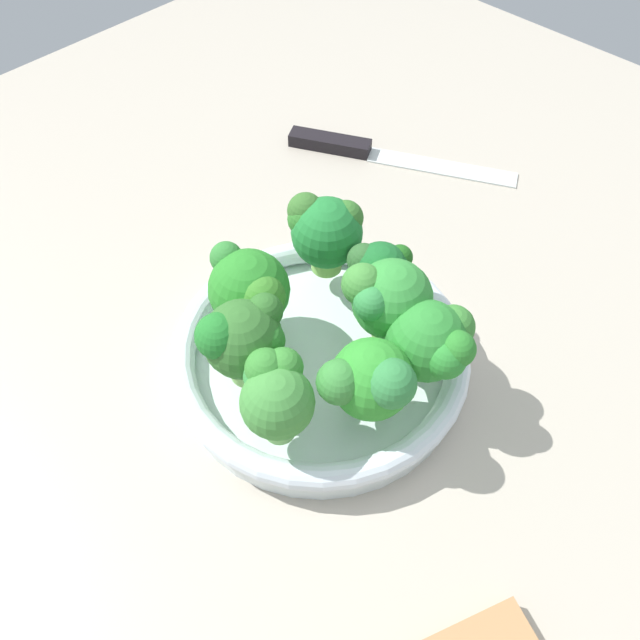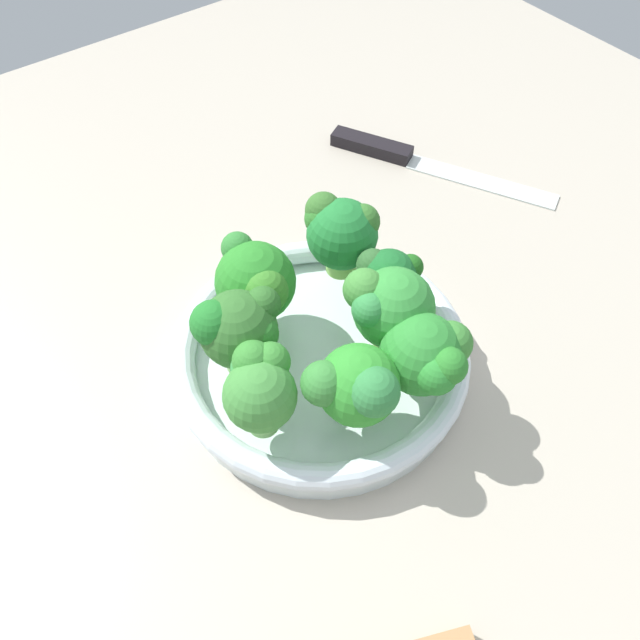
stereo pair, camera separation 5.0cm
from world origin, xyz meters
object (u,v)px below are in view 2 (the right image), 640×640
Objects in this scene: broccoli_floret_5 at (427,356)px; knife at (410,158)px; broccoli_floret_3 at (239,329)px; broccoli_floret_7 at (256,282)px; broccoli_floret_0 at (389,307)px; broccoli_floret_1 at (260,387)px; broccoli_floret_2 at (340,231)px; bowl at (320,355)px; broccoli_floret_4 at (357,386)px; broccoli_floret_6 at (386,278)px.

broccoli_floret_5 is 0.29× the size of knife.
broccoli_floret_7 is at bearing -46.49° from broccoli_floret_3.
broccoli_floret_0 is 11.99cm from broccoli_floret_1.
broccoli_floret_1 is 16.92cm from broccoli_floret_2.
broccoli_floret_7 is 0.33× the size of knife.
broccoli_floret_3 is at bearing -16.31° from broccoli_floret_1.
knife is at bearing -46.81° from broccoli_floret_0.
broccoli_floret_0 is (-3.25, -4.24, 6.53)cm from bowl.
broccoli_floret_0 is at bearing -116.27° from broccoli_floret_3.
broccoli_floret_2 is at bearing -73.05° from broccoli_floret_3.
broccoli_floret_6 is at bearing -51.81° from broccoli_floret_4.
broccoli_floret_4 is at bearing -124.65° from broccoli_floret_1.
broccoli_floret_0 is at bearing -90.47° from broccoli_floret_1.
broccoli_floret_2 is at bearing 119.92° from knife.
broccoli_floret_7 is 30.77cm from knife.
broccoli_floret_4 is 0.99× the size of broccoli_floret_5.
broccoli_floret_5 is 15.18cm from broccoli_floret_7.
broccoli_floret_4 is 12.83cm from broccoli_floret_7.
broccoli_floret_1 is 0.87× the size of broccoli_floret_7.
broccoli_floret_2 is (8.99, -14.33, 0.19)cm from broccoli_floret_1.
broccoli_floret_1 and broccoli_floret_4 have the same top height.
broccoli_floret_3 reaches higher than broccoli_floret_2.
broccoli_floret_4 is 0.88× the size of broccoli_floret_7.
broccoli_floret_7 is at bearing 23.93° from broccoli_floret_5.
broccoli_floret_6 is at bearing -179.42° from broccoli_floret_2.
knife is at bearing -68.37° from broccoli_floret_7.
broccoli_floret_7 reaches higher than broccoli_floret_5.
broccoli_floret_5 is 0.89× the size of broccoli_floret_7.
broccoli_floret_5 is at bearing 176.19° from broccoli_floret_0.
broccoli_floret_2 reaches higher than broccoli_floret_6.
bowl is 8.75cm from broccoli_floret_6.
broccoli_floret_5 is at bearing -134.73° from broccoli_floret_3.
knife is (19.91, -33.30, -7.59)cm from broccoli_floret_1.
broccoli_floret_0 reaches higher than knife.
broccoli_floret_4 is at bearing 163.94° from bowl.
broccoli_floret_7 is (6.00, 8.89, 0.15)cm from broccoli_floret_6.
broccoli_floret_5 is at bearing 139.00° from knife.
broccoli_floret_5 is (-10.07, -10.17, -0.79)cm from broccoli_floret_3.
bowl reaches higher than knife.
knife is at bearing -48.01° from broccoli_floret_6.
broccoli_floret_6 is at bearing 131.99° from knife.
broccoli_floret_4 is 0.29× the size of knife.
bowl is at bearing -158.61° from broccoli_floret_7.
broccoli_floret_2 is (5.85, -6.58, 6.38)cm from bowl.
broccoli_floret_0 reaches higher than broccoli_floret_2.
broccoli_floret_6 is 26.42cm from knife.
broccoli_floret_6 is (2.89, -14.39, -0.50)cm from broccoli_floret_1.
broccoli_floret_2 reaches higher than broccoli_floret_4.
broccoli_floret_7 is (8.89, -5.50, -0.35)cm from broccoli_floret_1.
bowl is at bearing 25.66° from broccoli_floret_5.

